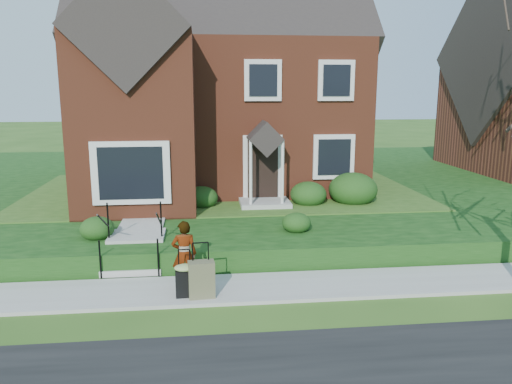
{
  "coord_description": "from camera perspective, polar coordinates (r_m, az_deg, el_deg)",
  "views": [
    {
      "loc": [
        -0.8,
        -10.25,
        4.33
      ],
      "look_at": [
        0.54,
        2.0,
        1.78
      ],
      "focal_mm": 35.0,
      "sensor_mm": 36.0,
      "label": 1
    }
  ],
  "objects": [
    {
      "name": "suitcase_olive",
      "position": [
        10.53,
        -6.24,
        -9.88
      ],
      "size": [
        0.56,
        0.35,
        1.17
      ],
      "rotation": [
        0.0,
        0.0,
        0.09
      ],
      "color": "brown",
      "rests_on": "sidewalk"
    },
    {
      "name": "ground",
      "position": [
        11.16,
        -1.69,
        -11.15
      ],
      "size": [
        120.0,
        120.0,
        0.0
      ],
      "primitive_type": "plane",
      "color": "#2D5119",
      "rests_on": "ground"
    },
    {
      "name": "woman",
      "position": [
        10.98,
        -8.2,
        -7.05
      ],
      "size": [
        0.57,
        0.39,
        1.49
      ],
      "primitive_type": "imported",
      "rotation": [
        0.0,
        0.0,
        3.21
      ],
      "color": "#999999",
      "rests_on": "sidewalk"
    },
    {
      "name": "sidewalk",
      "position": [
        11.14,
        -1.69,
        -10.96
      ],
      "size": [
        60.0,
        1.6,
        0.08
      ],
      "primitive_type": "cube",
      "color": "#9E9B93",
      "rests_on": "ground"
    },
    {
      "name": "front_steps",
      "position": [
        12.81,
        -13.66,
        -6.17
      ],
      "size": [
        1.4,
        2.02,
        1.5
      ],
      "color": "#9E9B93",
      "rests_on": "ground"
    },
    {
      "name": "suitcase_black",
      "position": [
        10.6,
        -8.14,
        -9.77
      ],
      "size": [
        0.43,
        0.35,
        1.02
      ],
      "rotation": [
        0.0,
        0.0,
        0.02
      ],
      "color": "black",
      "rests_on": "sidewalk"
    },
    {
      "name": "walkway",
      "position": [
        15.79,
        -12.27,
        -2.13
      ],
      "size": [
        1.2,
        6.0,
        0.06
      ],
      "primitive_type": "cube",
      "color": "#9E9B93",
      "rests_on": "terrace"
    },
    {
      "name": "main_house",
      "position": [
        19.89,
        -4.7,
        14.35
      ],
      "size": [
        10.4,
        10.2,
        9.4
      ],
      "color": "brown",
      "rests_on": "terrace"
    },
    {
      "name": "terrace",
      "position": [
        22.06,
        6.42,
        1.1
      ],
      "size": [
        44.0,
        20.0,
        0.6
      ],
      "primitive_type": "cube",
      "color": "#10350E",
      "rests_on": "ground"
    },
    {
      "name": "foundation_shrubs",
      "position": [
        15.81,
        -0.69,
        -0.18
      ],
      "size": [
        9.81,
        4.46,
        1.13
      ],
      "color": "#173810",
      "rests_on": "terrace"
    }
  ]
}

